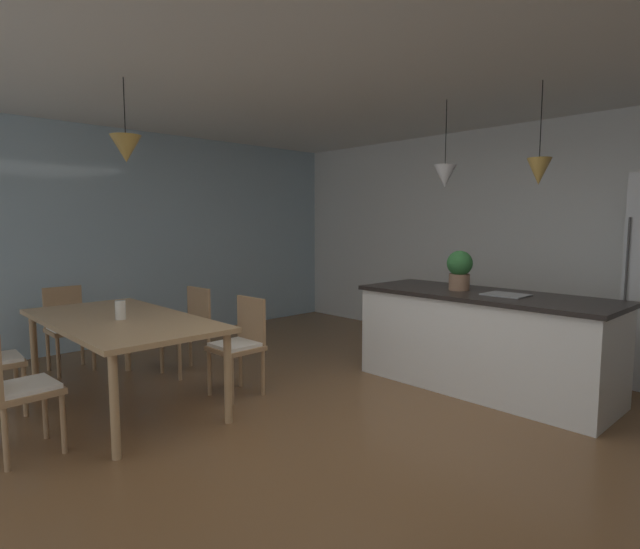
{
  "coord_description": "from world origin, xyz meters",
  "views": [
    {
      "loc": [
        2.26,
        -2.63,
        1.54
      ],
      "look_at": [
        -0.56,
        0.04,
        1.14
      ],
      "focal_mm": 28.15,
      "sensor_mm": 36.0,
      "label": 1
    }
  ],
  "objects_px": {
    "dining_table": "(121,325)",
    "chair_window_end": "(68,325)",
    "chair_near_right": "(16,387)",
    "potted_plant_on_island": "(460,269)",
    "vase_on_dining_table": "(120,310)",
    "kitchen_island": "(483,340)",
    "chair_far_right": "(240,342)",
    "chair_far_left": "(189,327)"
  },
  "relations": [
    {
      "from": "dining_table",
      "to": "chair_window_end",
      "type": "bearing_deg",
      "value": -179.99
    },
    {
      "from": "potted_plant_on_island",
      "to": "vase_on_dining_table",
      "type": "relative_size",
      "value": 2.41
    },
    {
      "from": "chair_far_left",
      "to": "chair_near_right",
      "type": "height_order",
      "value": "same"
    },
    {
      "from": "chair_far_left",
      "to": "vase_on_dining_table",
      "type": "bearing_deg",
      "value": -59.08
    },
    {
      "from": "potted_plant_on_island",
      "to": "vase_on_dining_table",
      "type": "height_order",
      "value": "potted_plant_on_island"
    },
    {
      "from": "chair_far_right",
      "to": "potted_plant_on_island",
      "type": "relative_size",
      "value": 2.31
    },
    {
      "from": "dining_table",
      "to": "potted_plant_on_island",
      "type": "bearing_deg",
      "value": 58.19
    },
    {
      "from": "chair_window_end",
      "to": "potted_plant_on_island",
      "type": "distance_m",
      "value": 4.03
    },
    {
      "from": "chair_window_end",
      "to": "potted_plant_on_island",
      "type": "xyz_separation_m",
      "value": [
        3.01,
        2.6,
        0.63
      ]
    },
    {
      "from": "dining_table",
      "to": "vase_on_dining_table",
      "type": "distance_m",
      "value": 0.16
    },
    {
      "from": "dining_table",
      "to": "chair_far_left",
      "type": "xyz_separation_m",
      "value": [
        -0.47,
        0.88,
        -0.22
      ]
    },
    {
      "from": "chair_near_right",
      "to": "vase_on_dining_table",
      "type": "bearing_deg",
      "value": 114.26
    },
    {
      "from": "vase_on_dining_table",
      "to": "chair_far_right",
      "type": "bearing_deg",
      "value": 67.31
    },
    {
      "from": "dining_table",
      "to": "kitchen_island",
      "type": "distance_m",
      "value": 3.22
    },
    {
      "from": "potted_plant_on_island",
      "to": "vase_on_dining_table",
      "type": "distance_m",
      "value": 3.06
    },
    {
      "from": "chair_far_left",
      "to": "chair_far_right",
      "type": "height_order",
      "value": "same"
    },
    {
      "from": "chair_far_right",
      "to": "chair_near_right",
      "type": "bearing_deg",
      "value": -89.84
    },
    {
      "from": "chair_far_right",
      "to": "chair_far_left",
      "type": "bearing_deg",
      "value": -179.99
    },
    {
      "from": "dining_table",
      "to": "potted_plant_on_island",
      "type": "height_order",
      "value": "potted_plant_on_island"
    },
    {
      "from": "chair_window_end",
      "to": "chair_near_right",
      "type": "xyz_separation_m",
      "value": [
        1.86,
        -0.88,
        0.0
      ]
    },
    {
      "from": "vase_on_dining_table",
      "to": "kitchen_island",
      "type": "bearing_deg",
      "value": 55.63
    },
    {
      "from": "dining_table",
      "to": "kitchen_island",
      "type": "height_order",
      "value": "kitchen_island"
    },
    {
      "from": "dining_table",
      "to": "chair_window_end",
      "type": "distance_m",
      "value": 1.41
    },
    {
      "from": "chair_far_left",
      "to": "kitchen_island",
      "type": "xyz_separation_m",
      "value": [
        2.34,
        1.72,
        -0.01
      ]
    },
    {
      "from": "kitchen_island",
      "to": "dining_table",
      "type": "bearing_deg",
      "value": -125.81
    },
    {
      "from": "dining_table",
      "to": "kitchen_island",
      "type": "relative_size",
      "value": 0.89
    },
    {
      "from": "dining_table",
      "to": "chair_far_right",
      "type": "height_order",
      "value": "chair_far_right"
    },
    {
      "from": "chair_far_left",
      "to": "kitchen_island",
      "type": "relative_size",
      "value": 0.38
    },
    {
      "from": "chair_far_left",
      "to": "chair_near_right",
      "type": "relative_size",
      "value": 1.0
    },
    {
      "from": "chair_far_right",
      "to": "potted_plant_on_island",
      "type": "bearing_deg",
      "value": 56.13
    },
    {
      "from": "chair_far_left",
      "to": "potted_plant_on_island",
      "type": "height_order",
      "value": "potted_plant_on_island"
    },
    {
      "from": "chair_window_end",
      "to": "chair_near_right",
      "type": "relative_size",
      "value": 1.0
    },
    {
      "from": "dining_table",
      "to": "chair_near_right",
      "type": "relative_size",
      "value": 2.36
    },
    {
      "from": "chair_far_right",
      "to": "kitchen_island",
      "type": "relative_size",
      "value": 0.38
    },
    {
      "from": "dining_table",
      "to": "vase_on_dining_table",
      "type": "relative_size",
      "value": 13.12
    },
    {
      "from": "dining_table",
      "to": "vase_on_dining_table",
      "type": "bearing_deg",
      "value": -18.84
    },
    {
      "from": "potted_plant_on_island",
      "to": "kitchen_island",
      "type": "bearing_deg",
      "value": 0.0
    },
    {
      "from": "chair_near_right",
      "to": "kitchen_island",
      "type": "relative_size",
      "value": 0.38
    },
    {
      "from": "potted_plant_on_island",
      "to": "chair_window_end",
      "type": "bearing_deg",
      "value": -139.15
    },
    {
      "from": "dining_table",
      "to": "chair_window_end",
      "type": "xyz_separation_m",
      "value": [
        -1.4,
        -0.0,
        -0.22
      ]
    },
    {
      "from": "chair_near_right",
      "to": "potted_plant_on_island",
      "type": "relative_size",
      "value": 2.31
    },
    {
      "from": "potted_plant_on_island",
      "to": "vase_on_dining_table",
      "type": "bearing_deg",
      "value": -120.27
    }
  ]
}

